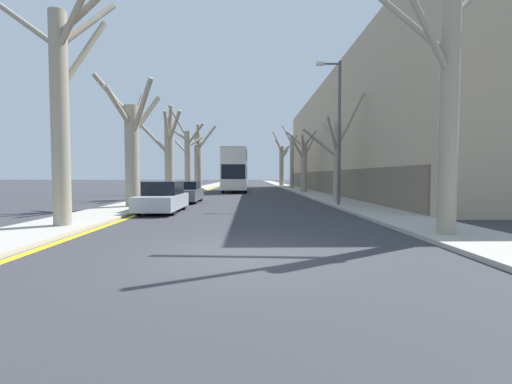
% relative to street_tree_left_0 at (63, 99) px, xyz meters
% --- Properties ---
extents(ground_plane, '(300.00, 300.00, 0.00)m').
position_rel_street_tree_left_0_xyz_m(ground_plane, '(5.76, -3.77, -4.19)').
color(ground_plane, '#333338').
extents(sidewalk_left, '(2.63, 120.00, 0.12)m').
position_rel_street_tree_left_0_xyz_m(sidewalk_left, '(-0.46, 46.23, -4.13)').
color(sidewalk_left, '#A39E93').
rests_on(sidewalk_left, ground).
extents(sidewalk_right, '(2.63, 120.00, 0.12)m').
position_rel_street_tree_left_0_xyz_m(sidewalk_right, '(11.97, 46.23, -4.13)').
color(sidewalk_right, '#A39E93').
rests_on(sidewalk_right, ground).
extents(building_facade_right, '(10.08, 43.25, 10.96)m').
position_rel_street_tree_left_0_xyz_m(building_facade_right, '(18.28, 23.52, 1.28)').
color(building_facade_right, tan).
rests_on(building_facade_right, ground).
extents(kerb_line_stripe, '(0.24, 120.00, 0.01)m').
position_rel_street_tree_left_0_xyz_m(kerb_line_stripe, '(1.04, 46.23, -4.19)').
color(kerb_line_stripe, yellow).
rests_on(kerb_line_stripe, ground).
extents(street_tree_left_0, '(5.35, 3.41, 8.16)m').
position_rel_street_tree_left_0_xyz_m(street_tree_left_0, '(0.00, 0.00, 0.00)').
color(street_tree_left_0, gray).
rests_on(street_tree_left_0, ground).
extents(street_tree_left_1, '(3.26, 3.60, 6.92)m').
position_rel_street_tree_left_0_xyz_m(street_tree_left_1, '(-0.16, 6.96, -0.88)').
color(street_tree_left_1, gray).
rests_on(street_tree_left_1, ground).
extents(street_tree_left_2, '(3.54, 2.65, 6.87)m').
position_rel_street_tree_left_0_xyz_m(street_tree_left_2, '(-0.06, 14.80, -0.76)').
color(street_tree_left_2, gray).
rests_on(street_tree_left_2, ground).
extents(street_tree_left_3, '(3.70, 2.41, 8.68)m').
position_rel_street_tree_left_0_xyz_m(street_tree_left_3, '(-0.04, 22.42, -0.58)').
color(street_tree_left_3, gray).
rests_on(street_tree_left_3, ground).
extents(street_tree_left_4, '(2.67, 2.47, 7.79)m').
position_rel_street_tree_left_0_xyz_m(street_tree_left_4, '(-0.05, 29.91, -0.53)').
color(street_tree_left_4, gray).
rests_on(street_tree_left_4, ground).
extents(street_tree_right_0, '(4.49, 2.68, 8.07)m').
position_rel_street_tree_left_0_xyz_m(street_tree_right_0, '(11.42, -1.88, -0.29)').
color(street_tree_right_0, gray).
rests_on(street_tree_right_0, ground).
extents(street_tree_right_1, '(3.90, 2.61, 6.88)m').
position_rel_street_tree_left_0_xyz_m(street_tree_right_1, '(11.62, 10.58, -1.21)').
color(street_tree_right_1, gray).
rests_on(street_tree_right_1, ground).
extents(street_tree_right_2, '(2.96, 2.67, 6.21)m').
position_rel_street_tree_left_0_xyz_m(street_tree_right_2, '(11.47, 22.77, -1.17)').
color(street_tree_right_2, gray).
rests_on(street_tree_right_2, ground).
extents(street_tree_right_3, '(2.16, 1.65, 8.49)m').
position_rel_street_tree_left_0_xyz_m(street_tree_right_3, '(11.70, 34.24, -0.32)').
color(street_tree_right_3, gray).
rests_on(street_tree_right_3, ground).
extents(street_tree_right_4, '(2.87, 3.18, 9.24)m').
position_rel_street_tree_left_0_xyz_m(street_tree_right_4, '(11.42, 45.38, -0.30)').
color(street_tree_right_4, gray).
rests_on(street_tree_right_4, ground).
extents(double_decker_bus, '(2.58, 10.11, 4.55)m').
position_rel_street_tree_left_0_xyz_m(double_decker_bus, '(4.52, 26.23, -1.62)').
color(double_decker_bus, silver).
rests_on(double_decker_bus, ground).
extents(parked_car_0, '(1.72, 4.20, 1.46)m').
position_rel_street_tree_left_0_xyz_m(parked_car_0, '(1.91, 5.04, -3.51)').
color(parked_car_0, '#9EA3AD').
rests_on(parked_car_0, ground).
extents(parked_car_1, '(1.79, 4.03, 1.37)m').
position_rel_street_tree_left_0_xyz_m(parked_car_1, '(1.91, 11.08, -3.54)').
color(parked_car_1, '#4C5156').
rests_on(parked_car_1, ground).
extents(lamp_post, '(1.40, 0.20, 8.08)m').
position_rel_street_tree_left_0_xyz_m(lamp_post, '(10.95, 7.87, 0.31)').
color(lamp_post, '#4C4F54').
rests_on(lamp_post, ground).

